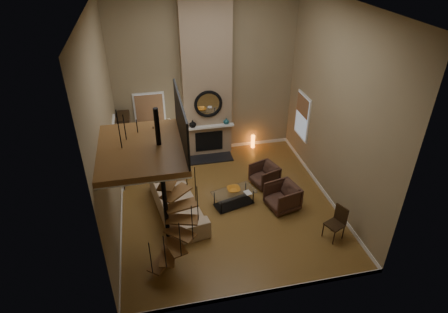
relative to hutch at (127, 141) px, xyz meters
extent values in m
cube|color=olive|center=(2.74, -2.76, -0.95)|extent=(6.00, 6.50, 0.01)
cube|color=#8F7D5C|center=(2.74, 0.49, 1.80)|extent=(6.00, 0.02, 5.50)
cube|color=#8F7D5C|center=(2.74, -6.01, 1.80)|extent=(6.00, 0.02, 5.50)
cube|color=#8F7D5C|center=(-0.26, -2.76, 1.80)|extent=(0.02, 6.50, 5.50)
cube|color=#8F7D5C|center=(5.74, -2.76, 1.80)|extent=(0.02, 6.50, 5.50)
cube|color=silver|center=(2.74, -2.76, 4.54)|extent=(6.00, 6.50, 0.01)
cube|color=white|center=(2.74, 0.48, -0.89)|extent=(6.00, 0.02, 0.12)
cube|color=white|center=(2.74, -6.00, -0.89)|extent=(6.00, 0.02, 0.12)
cube|color=white|center=(-0.25, -2.76, -0.89)|extent=(0.02, 6.50, 0.12)
cube|color=white|center=(5.73, -2.76, -0.89)|extent=(0.02, 6.50, 0.12)
cube|color=#977D62|center=(2.74, 0.30, 1.80)|extent=(1.60, 0.38, 5.50)
cube|color=black|center=(2.74, -0.19, -0.93)|extent=(1.50, 0.60, 0.04)
cube|color=black|center=(2.74, 0.10, -0.40)|extent=(0.95, 0.02, 0.72)
cube|color=white|center=(2.74, 0.02, 0.20)|extent=(1.70, 0.18, 0.06)
torus|color=black|center=(2.74, 0.08, 1.00)|extent=(0.94, 0.10, 0.94)
cylinder|color=white|center=(2.74, 0.09, 1.00)|extent=(0.80, 0.01, 0.80)
imported|color=black|center=(2.19, 0.06, 0.35)|extent=(0.24, 0.24, 0.25)
imported|color=#184E57|center=(3.34, 0.06, 0.33)|extent=(0.20, 0.20, 0.21)
cube|color=white|center=(0.84, 0.47, 0.65)|extent=(1.02, 0.04, 1.52)
cube|color=#8C9EB2|center=(0.84, 0.44, 0.65)|extent=(0.90, 0.01, 1.40)
cube|color=#A16F48|center=(0.84, 0.43, 0.86)|extent=(0.90, 0.01, 0.98)
cube|color=white|center=(5.72, -0.76, 0.65)|extent=(0.04, 1.02, 1.52)
cube|color=#8C9EB2|center=(5.70, -0.76, 0.65)|extent=(0.01, 0.90, 1.40)
cube|color=#A16F48|center=(5.68, -0.76, 1.03)|extent=(0.01, 0.90, 0.63)
cube|color=white|center=(-0.23, -0.96, 0.10)|extent=(0.06, 1.05, 2.16)
cube|color=black|center=(-0.19, -0.96, 0.07)|extent=(0.05, 0.90, 2.05)
cube|color=#8C9EB2|center=(-0.16, -0.96, 0.50)|extent=(0.01, 0.60, 0.90)
cube|color=brown|center=(0.59, -4.56, 2.23)|extent=(1.70, 2.20, 0.12)
cube|color=white|center=(0.59, -4.56, 2.16)|extent=(1.70, 2.20, 0.03)
cube|color=black|center=(1.41, -4.56, 2.76)|extent=(0.04, 2.20, 0.94)
cylinder|color=black|center=(0.94, -4.56, 1.06)|extent=(0.10, 0.10, 4.02)
cube|color=brown|center=(0.72, -4.84, -0.69)|extent=(0.71, 0.78, 0.04)
cylinder|color=black|center=(0.50, -5.13, -0.22)|extent=(0.02, 0.02, 0.94)
cube|color=brown|center=(0.88, -4.92, -0.43)|extent=(0.46, 0.77, 0.04)
cylinder|color=black|center=(0.82, -5.27, 0.04)|extent=(0.02, 0.02, 0.94)
cube|color=brown|center=(1.05, -4.90, -0.17)|extent=(0.55, 0.79, 0.04)
cylinder|color=black|center=(1.16, -5.25, 0.30)|extent=(0.02, 0.02, 0.94)
cube|color=brown|center=(1.20, -4.81, 0.09)|extent=(0.75, 0.74, 0.04)
cylinder|color=black|center=(1.46, -5.06, 0.56)|extent=(0.02, 0.02, 0.94)
cube|color=brown|center=(1.29, -4.66, 0.35)|extent=(0.79, 0.53, 0.04)
cylinder|color=black|center=(1.63, -4.76, 0.82)|extent=(0.02, 0.02, 0.94)
cube|color=brown|center=(1.29, -4.49, 0.61)|extent=(0.77, 0.48, 0.04)
cylinder|color=black|center=(1.65, -4.41, 1.08)|extent=(0.02, 0.02, 0.94)
cube|color=brown|center=(1.22, -4.33, 0.87)|extent=(0.77, 0.72, 0.04)
cylinder|color=black|center=(1.49, -4.10, 1.34)|extent=(0.02, 0.02, 0.94)
cube|color=brown|center=(1.08, -4.23, 1.13)|extent=(0.58, 0.79, 0.04)
cylinder|color=black|center=(1.21, -3.89, 1.60)|extent=(0.02, 0.02, 0.94)
cube|color=brown|center=(0.90, -4.20, 1.39)|extent=(0.41, 0.75, 0.04)
cylinder|color=black|center=(0.87, -3.85, 1.86)|extent=(0.02, 0.02, 0.94)
cube|color=brown|center=(0.74, -4.26, 1.65)|extent=(0.68, 0.79, 0.04)
cylinder|color=black|center=(0.54, -3.96, 2.12)|extent=(0.02, 0.02, 0.94)
cube|color=brown|center=(0.62, -4.39, 1.91)|extent=(0.80, 0.64, 0.04)
cylinder|color=black|center=(0.31, -4.22, 2.38)|extent=(0.02, 0.02, 0.94)
cube|color=brown|center=(0.58, -4.56, 2.17)|extent=(0.72, 0.34, 0.04)
cylinder|color=black|center=(0.22, -4.56, 2.64)|extent=(0.02, 0.02, 0.94)
cube|color=black|center=(0.00, 0.00, 0.00)|extent=(0.38, 0.81, 1.81)
imported|color=tan|center=(1.30, -2.80, -0.55)|extent=(1.47, 2.81, 0.78)
imported|color=#472B21|center=(4.16, -2.00, -0.60)|extent=(0.94, 0.93, 0.68)
imported|color=#472B21|center=(4.34, -3.18, -0.60)|extent=(1.00, 0.98, 0.76)
cube|color=silver|center=(2.94, -2.80, -0.51)|extent=(1.34, 0.91, 0.02)
cube|color=black|center=(2.94, -2.80, -0.92)|extent=(1.22, 0.79, 0.02)
cylinder|color=black|center=(2.50, -3.14, -0.73)|extent=(0.04, 0.04, 0.45)
cylinder|color=black|center=(3.50, -2.87, -0.73)|extent=(0.04, 0.04, 0.45)
cylinder|color=black|center=(2.38, -2.72, -0.73)|extent=(0.04, 0.04, 0.45)
cylinder|color=black|center=(3.38, -2.45, -0.73)|extent=(0.04, 0.04, 0.45)
imported|color=orange|center=(2.94, -2.75, -0.45)|extent=(0.38, 0.38, 0.09)
imported|color=gray|center=(3.29, -2.95, -0.49)|extent=(0.23, 0.28, 0.02)
cylinder|color=black|center=(1.42, -0.44, -0.93)|extent=(0.34, 0.34, 0.03)
cylinder|color=black|center=(1.42, -0.44, -0.15)|extent=(0.04, 0.04, 1.46)
cylinder|color=#F2E5C6|center=(1.42, -0.44, 0.60)|extent=(0.38, 0.38, 0.30)
cylinder|color=orange|center=(4.39, 0.28, -0.70)|extent=(0.13, 0.13, 0.48)
cube|color=black|center=(5.12, -4.68, -0.51)|extent=(0.53, 0.53, 0.05)
cube|color=black|center=(5.31, -4.60, -0.25)|extent=(0.18, 0.37, 0.47)
cylinder|color=black|center=(5.03, -4.92, -0.74)|extent=(0.04, 0.04, 0.38)
cylinder|color=black|center=(5.36, -4.78, -0.74)|extent=(0.04, 0.04, 0.38)
cylinder|color=black|center=(4.88, -4.59, -0.74)|extent=(0.04, 0.04, 0.38)
cylinder|color=black|center=(5.21, -4.45, -0.74)|extent=(0.04, 0.04, 0.38)
camera|label=1|loc=(0.82, -11.26, 6.04)|focal=30.48mm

